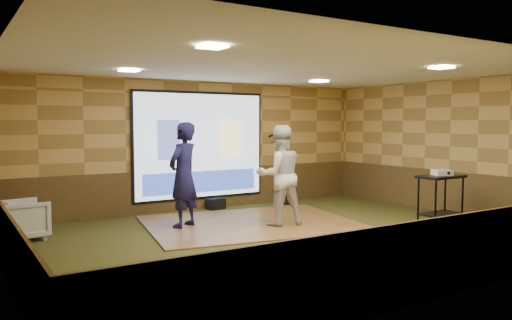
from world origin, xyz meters
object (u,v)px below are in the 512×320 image
projector_screen (201,147)px  mic_stand (285,184)px  duffel_bag (216,204)px  av_table (441,190)px  banquet_chair (22,220)px  player_left (183,175)px  projector (442,172)px  player_right (279,175)px  dance_floor (251,223)px

projector_screen → mic_stand: projector_screen is taller
duffel_bag → av_table: bearing=-55.7°
projector_screen → banquet_chair: size_ratio=4.30×
player_left → av_table: size_ratio=2.00×
projector → mic_stand: (-1.02, 3.84, -0.57)m
mic_stand → projector_screen: bearing=-169.5°
player_right → av_table: 3.17m
player_left → projector: 5.02m
player_left → duffel_bag: (1.52, 1.60, -0.91)m
dance_floor → projector: size_ratio=12.22×
dance_floor → mic_stand: bearing=39.5°
duffel_bag → player_right: bearing=-86.3°
projector_screen → dance_floor: (0.08, -2.12, -1.46)m
av_table → banquet_chair: (-7.10, 3.09, -0.36)m
player_left → av_table: 5.02m
player_right → player_left: bearing=-13.8°
mic_stand → duffel_bag: size_ratio=4.28×
mic_stand → banquet_chair: bearing=-150.2°
projector_screen → player_left: (-1.23, -1.78, -0.44)m
av_table → projector_screen: bearing=125.8°
player_left → duffel_bag: bearing=-164.8°
player_left → banquet_chair: bearing=-43.0°
projector_screen → player_right: size_ratio=1.70×
player_left → banquet_chair: player_left is taller
dance_floor → projector_screen: bearing=92.2°
projector → banquet_chair: size_ratio=0.43×
dance_floor → player_left: size_ratio=2.03×
projector_screen → dance_floor: bearing=-87.8°
av_table → dance_floor: bearing=144.2°
duffel_bag → dance_floor: bearing=-96.2°
player_left → player_right: size_ratio=1.03×
projector_screen → dance_floor: size_ratio=0.81×
projector_screen → duffel_bag: size_ratio=8.11×
av_table → mic_stand: size_ratio=0.57×
player_right → banquet_chair: player_right is taller
dance_floor → player_right: 1.16m
projector_screen → player_right: projector_screen is taller
projector → banquet_chair: (-7.12, 3.09, -0.71)m
banquet_chair → duffel_bag: (4.29, 1.02, -0.22)m
mic_stand → projector: bearing=-52.3°
mic_stand → banquet_chair: (-6.10, -0.75, -0.14)m
projector_screen → av_table: 5.35m
projector_screen → dance_floor: projector_screen is taller
dance_floor → projector: projector is taller
projector_screen → mic_stand: size_ratio=1.89×
dance_floor → mic_stand: 2.65m
projector_screen → mic_stand: 2.36m
player_left → mic_stand: 3.62m
mic_stand → banquet_chair: size_ratio=2.27×
projector_screen → av_table: projector_screen is taller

